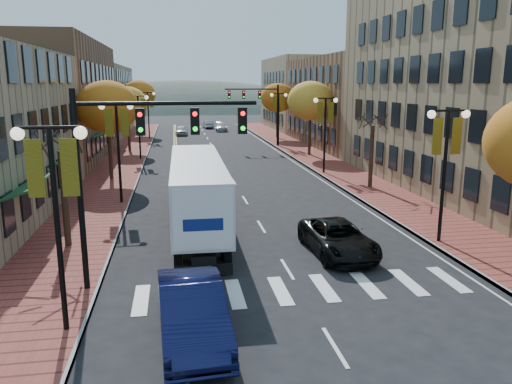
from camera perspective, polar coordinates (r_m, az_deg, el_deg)
name	(u,v)px	position (r m, az deg, el deg)	size (l,w,h in m)	color
ground	(315,315)	(16.33, 6.76, -13.76)	(200.00, 200.00, 0.00)	black
sidewalk_left	(123,162)	(47.35, -14.96, 3.33)	(4.00, 85.00, 0.15)	brown
sidewalk_right	(313,157)	(48.91, 6.55, 3.94)	(4.00, 85.00, 0.15)	brown
building_left_mid	(35,101)	(51.71, -23.89, 9.47)	(12.00, 24.00, 11.00)	brown
building_left_far	(83,100)	(76.20, -19.17, 9.87)	(12.00, 26.00, 9.50)	#9E8966
building_right_mid	(371,102)	(60.51, 13.02, 9.99)	(15.00, 24.00, 10.00)	brown
building_right_far	(318,94)	(81.31, 7.14, 11.09)	(15.00, 20.00, 11.00)	#9E8966
tree_left_a	(65,199)	(23.12, -21.03, -0.75)	(0.28, 0.28, 4.20)	#382619
tree_left_b	(107,107)	(38.41, -16.63, 9.29)	(4.48, 4.48, 7.21)	#382619
tree_left_c	(127,104)	(54.32, -14.50, 9.74)	(4.16, 4.16, 6.69)	#382619
tree_left_d	(139,94)	(72.25, -13.26, 10.79)	(4.61, 4.61, 7.42)	#382619
tree_right_b	(371,157)	(35.01, 13.04, 3.97)	(0.28, 0.28, 4.20)	#382619
tree_right_c	(310,101)	(49.87, 6.23, 10.31)	(4.48, 4.48, 7.21)	#382619
tree_right_d	(277,98)	(65.43, 2.47, 10.70)	(4.35, 4.35, 7.00)	#382619
lamp_left_a	(54,190)	(14.74, -22.06, 0.21)	(1.96, 0.36, 6.05)	black
lamp_left_b	(118,133)	(30.39, -15.54, 6.49)	(1.96, 0.36, 6.05)	black
lamp_left_c	(139,114)	(48.27, -13.28, 8.62)	(1.96, 0.36, 6.05)	black
lamp_left_d	(148,106)	(66.21, -12.24, 9.60)	(1.96, 0.36, 6.05)	black
lamp_right_a	(446,150)	(23.39, 20.89, 4.50)	(1.96, 0.36, 6.05)	black
lamp_right_b	(325,120)	(39.92, 7.91, 8.12)	(1.96, 0.36, 6.05)	black
lamp_right_c	(279,109)	(57.34, 2.60, 9.47)	(1.96, 0.36, 6.05)	black
traffic_mast_near	(136,151)	(17.26, -13.50, 4.56)	(6.10, 0.35, 7.00)	black
traffic_mast_far	(261,103)	(56.93, 0.58, 10.10)	(6.10, 0.34, 7.00)	black
semi_truck	(197,187)	(24.98, -6.81, 0.62)	(2.48, 14.53, 3.63)	black
navy_sedan	(192,311)	(14.61, -7.33, -13.36)	(1.80, 5.15, 1.70)	#0D1036
black_suv	(338,238)	(21.60, 9.35, -5.22)	(2.33, 5.05, 1.40)	black
car_far_white	(182,130)	(71.13, -8.50, 6.98)	(1.58, 3.93, 1.34)	silver
car_far_silver	(221,127)	(76.65, -3.98, 7.44)	(1.77, 4.35, 1.26)	#B3B4BB
car_far_oncoming	(208,124)	(81.90, -5.53, 7.73)	(1.36, 3.91, 1.29)	#ACADB4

